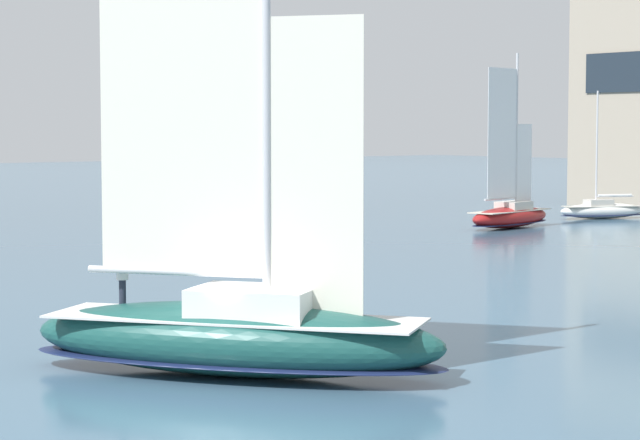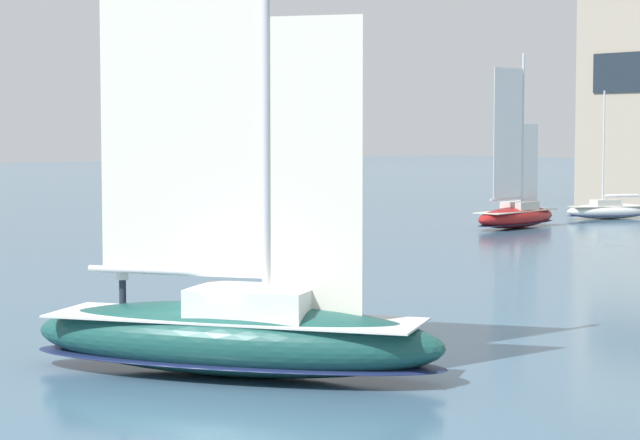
# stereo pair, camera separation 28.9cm
# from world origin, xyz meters

# --- Properties ---
(ground_plane) EXTENTS (400.00, 400.00, 0.00)m
(ground_plane) POSITION_xyz_m (0.00, 0.00, 0.00)
(ground_plane) COLOR #42667F
(sailboat_main) EXTENTS (11.71, 9.58, 16.41)m
(sailboat_main) POSITION_xyz_m (0.02, 0.01, 1.26)
(sailboat_main) COLOR #194C47
(sailboat_main) RESTS_ON ground
(sailboat_moored_near_marina) EXTENTS (3.99, 8.93, 11.86)m
(sailboat_moored_near_marina) POSITION_xyz_m (-30.21, 43.61, 0.96)
(sailboat_moored_near_marina) COLOR maroon
(sailboat_moored_near_marina) RESTS_ON ground
(sailboat_moored_far_slip) EXTENTS (4.48, 7.15, 9.55)m
(sailboat_moored_far_slip) POSITION_xyz_m (-31.80, 55.34, 0.65)
(sailboat_moored_far_slip) COLOR white
(sailboat_moored_far_slip) RESTS_ON ground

